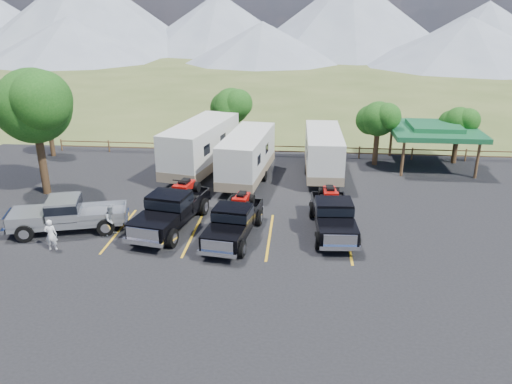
# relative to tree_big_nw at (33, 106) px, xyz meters

# --- Properties ---
(ground) EXTENTS (320.00, 320.00, 0.00)m
(ground) POSITION_rel_tree_big_nw_xyz_m (12.55, -9.03, -5.60)
(ground) COLOR #3C4D20
(ground) RESTS_ON ground
(asphalt_lot) EXTENTS (44.00, 34.00, 0.04)m
(asphalt_lot) POSITION_rel_tree_big_nw_xyz_m (12.55, -6.03, -5.58)
(asphalt_lot) COLOR black
(asphalt_lot) RESTS_ON ground
(stall_lines) EXTENTS (12.12, 5.50, 0.01)m
(stall_lines) POSITION_rel_tree_big_nw_xyz_m (12.55, -5.03, -5.55)
(stall_lines) COLOR #C18F16
(stall_lines) RESTS_ON asphalt_lot
(tree_big_nw) EXTENTS (5.54, 5.18, 7.84)m
(tree_big_nw) POSITION_rel_tree_big_nw_xyz_m (0.00, 0.00, 0.00)
(tree_big_nw) COLOR #331F13
(tree_big_nw) RESTS_ON ground
(tree_ne_a) EXTENTS (3.11, 2.92, 4.76)m
(tree_ne_a) POSITION_rel_tree_big_nw_xyz_m (21.52, 7.99, -2.11)
(tree_ne_a) COLOR #331F13
(tree_ne_a) RESTS_ON ground
(tree_ne_b) EXTENTS (2.77, 2.59, 4.27)m
(tree_ne_b) POSITION_rel_tree_big_nw_xyz_m (27.52, 8.99, -2.47)
(tree_ne_b) COLOR #331F13
(tree_ne_b) RESTS_ON ground
(tree_north) EXTENTS (3.46, 3.24, 5.25)m
(tree_north) POSITION_rel_tree_big_nw_xyz_m (10.52, 9.99, -1.76)
(tree_north) COLOR #331F13
(tree_north) RESTS_ON ground
(tree_nw_small) EXTENTS (2.59, 2.43, 3.85)m
(tree_nw_small) POSITION_rel_tree_big_nw_xyz_m (-3.48, 7.99, -2.81)
(tree_nw_small) COLOR #331F13
(tree_nw_small) RESTS_ON ground
(rail_fence) EXTENTS (36.12, 0.12, 1.00)m
(rail_fence) POSITION_rel_tree_big_nw_xyz_m (14.55, 9.47, -4.99)
(rail_fence) COLOR brown
(rail_fence) RESTS_ON ground
(pavilion) EXTENTS (6.20, 6.20, 3.22)m
(pavilion) POSITION_rel_tree_big_nw_xyz_m (25.55, 7.97, -2.81)
(pavilion) COLOR brown
(pavilion) RESTS_ON ground
(mountain_range) EXTENTS (209.00, 71.00, 20.00)m
(mountain_range) POSITION_rel_tree_big_nw_xyz_m (4.92, 96.95, 2.28)
(mountain_range) COLOR slate
(mountain_range) RESTS_ON ground
(rig_left) EXTENTS (3.27, 6.84, 2.19)m
(rig_left) POSITION_rel_tree_big_nw_xyz_m (9.25, -4.26, -4.50)
(rig_left) COLOR black
(rig_left) RESTS_ON asphalt_lot
(rig_center) EXTENTS (2.69, 6.10, 1.97)m
(rig_center) POSITION_rel_tree_big_nw_xyz_m (12.73, -5.27, -4.61)
(rig_center) COLOR black
(rig_center) RESTS_ON asphalt_lot
(rig_right) EXTENTS (2.44, 6.17, 2.02)m
(rig_right) POSITION_rel_tree_big_nw_xyz_m (17.79, -4.08, -4.58)
(rig_right) COLOR black
(rig_right) RESTS_ON asphalt_lot
(trailer_left) EXTENTS (4.40, 10.37, 3.59)m
(trailer_left) POSITION_rel_tree_big_nw_xyz_m (9.08, 4.78, -3.68)
(trailer_left) COLOR silver
(trailer_left) RESTS_ON asphalt_lot
(trailer_center) EXTENTS (3.30, 9.42, 3.26)m
(trailer_center) POSITION_rel_tree_big_nw_xyz_m (12.46, 3.34, -3.85)
(trailer_center) COLOR silver
(trailer_center) RESTS_ON asphalt_lot
(trailer_right) EXTENTS (2.46, 9.02, 3.14)m
(trailer_right) POSITION_rel_tree_big_nw_xyz_m (17.57, 4.96, -3.91)
(trailer_right) COLOR silver
(trailer_right) RESTS_ON asphalt_lot
(pickup_silver) EXTENTS (6.46, 3.57, 1.85)m
(pickup_silver) POSITION_rel_tree_big_nw_xyz_m (3.97, -5.30, -4.60)
(pickup_silver) COLOR #93959B
(pickup_silver) RESTS_ON asphalt_lot
(person_a) EXTENTS (0.65, 0.50, 1.60)m
(person_a) POSITION_rel_tree_big_nw_xyz_m (4.09, -7.50, -4.76)
(person_a) COLOR white
(person_a) RESTS_ON asphalt_lot
(person_b) EXTENTS (1.01, 1.00, 1.64)m
(person_b) POSITION_rel_tree_big_nw_xyz_m (6.41, -5.55, -4.73)
(person_b) COLOR gray
(person_b) RESTS_ON asphalt_lot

